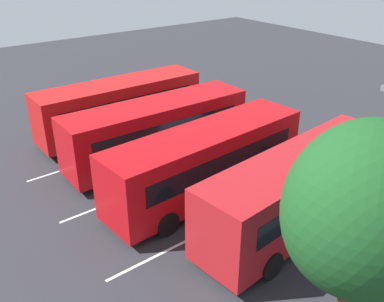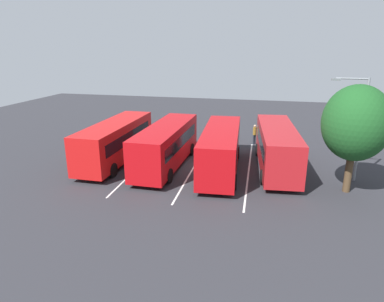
# 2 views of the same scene
# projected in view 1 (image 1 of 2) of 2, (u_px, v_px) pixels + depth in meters

# --- Properties ---
(ground_plane) EXTENTS (67.54, 67.54, 0.00)m
(ground_plane) POSITION_uv_depth(u_px,v_px,m) (192.00, 171.00, 20.80)
(ground_plane) COLOR #2B2B30
(bus_far_left) EXTENTS (9.76, 3.31, 3.11)m
(bus_far_left) POSITION_uv_depth(u_px,v_px,m) (300.00, 188.00, 16.13)
(bus_far_left) COLOR #AD191E
(bus_far_left) RESTS_ON ground
(bus_center_left) EXTENTS (9.72, 3.06, 3.11)m
(bus_center_left) POSITION_uv_depth(u_px,v_px,m) (207.00, 160.00, 18.16)
(bus_center_left) COLOR #B70C11
(bus_center_left) RESTS_ON ground
(bus_center_right) EXTENTS (9.61, 2.64, 3.11)m
(bus_center_right) POSITION_uv_depth(u_px,v_px,m) (158.00, 129.00, 21.15)
(bus_center_right) COLOR #B70C11
(bus_center_right) RESTS_ON ground
(bus_far_right) EXTENTS (9.58, 2.57, 3.11)m
(bus_far_right) POSITION_uv_depth(u_px,v_px,m) (120.00, 106.00, 24.17)
(bus_far_right) COLOR red
(bus_far_right) RESTS_ON ground
(pedestrian) EXTENTS (0.45, 0.45, 1.82)m
(pedestrian) POSITION_uv_depth(u_px,v_px,m) (352.00, 143.00, 21.15)
(pedestrian) COLOR #232833
(pedestrian) RESTS_ON ground
(depot_tree) EXTENTS (4.30, 3.87, 6.62)m
(depot_tree) POSITION_uv_depth(u_px,v_px,m) (365.00, 210.00, 10.19)
(depot_tree) COLOR #4C3823
(depot_tree) RESTS_ON ground
(lane_stripe_outer_left) EXTENTS (13.60, 0.48, 0.01)m
(lane_stripe_outer_left) POSITION_uv_depth(u_px,v_px,m) (250.00, 209.00, 17.88)
(lane_stripe_outer_left) COLOR silver
(lane_stripe_outer_left) RESTS_ON ground
(lane_stripe_inner_left) EXTENTS (13.60, 0.48, 0.01)m
(lane_stripe_inner_left) POSITION_uv_depth(u_px,v_px,m) (192.00, 171.00, 20.80)
(lane_stripe_inner_left) COLOR silver
(lane_stripe_inner_left) RESTS_ON ground
(lane_stripe_inner_right) EXTENTS (13.60, 0.48, 0.01)m
(lane_stripe_inner_right) POSITION_uv_depth(u_px,v_px,m) (148.00, 143.00, 23.71)
(lane_stripe_inner_right) COLOR silver
(lane_stripe_inner_right) RESTS_ON ground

